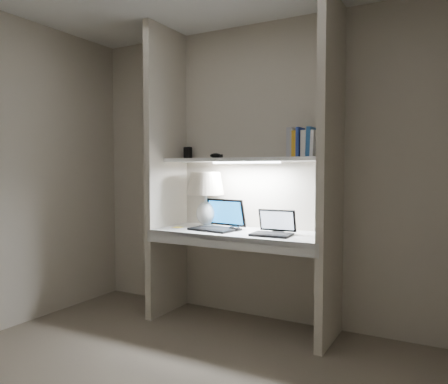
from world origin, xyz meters
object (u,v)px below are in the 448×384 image
Objects in this scene: speaker at (279,224)px; laptop_main at (219,223)px; laptop_netbook at (274,229)px; book_row at (303,143)px; table_lamp at (206,190)px.

laptop_main is at bearing -175.94° from speaker.
laptop_main is at bearing 170.54° from laptop_netbook.
book_row is (0.68, 0.12, 0.65)m from laptop_main.
table_lamp is at bearing -177.32° from book_row.
laptop_netbook is (0.69, -0.14, -0.28)m from table_lamp.
book_row is at bearing 18.97° from laptop_main.
laptop_netbook reaches higher than speaker.
book_row reaches higher than laptop_main.
book_row reaches higher than speaker.
speaker is (0.50, 0.08, 0.01)m from laptop_main.
laptop_netbook is at bearing -89.05° from speaker.
book_row reaches higher than laptop_netbook.
laptop_main is 0.51m from speaker.
table_lamp is 0.76m from laptop_netbook.
table_lamp is 1.14× the size of laptop_main.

